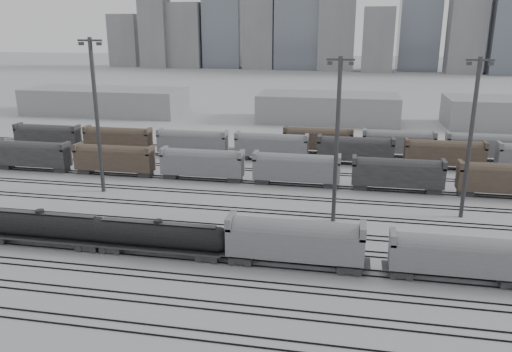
% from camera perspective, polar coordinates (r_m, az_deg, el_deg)
% --- Properties ---
extents(ground, '(900.00, 900.00, 0.00)m').
position_cam_1_polar(ground, '(59.99, -6.72, -9.77)').
color(ground, '#B9B9BE').
rests_on(ground, ground).
extents(tracks, '(220.00, 71.50, 0.16)m').
position_cam_1_polar(tracks, '(75.41, -2.74, -3.93)').
color(tracks, black).
rests_on(tracks, ground).
extents(tank_car_a, '(18.36, 3.06, 4.54)m').
position_cam_1_polar(tank_car_a, '(68.50, -23.29, -5.24)').
color(tank_car_a, black).
rests_on(tank_car_a, ground).
extents(tank_car_b, '(17.75, 2.96, 4.39)m').
position_cam_1_polar(tank_car_b, '(61.39, -11.04, -6.72)').
color(tank_car_b, black).
rests_on(tank_car_b, ground).
extents(hopper_car_a, '(15.70, 3.12, 5.61)m').
position_cam_1_polar(hopper_car_a, '(57.22, 4.46, -7.22)').
color(hopper_car_a, black).
rests_on(hopper_car_a, ground).
extents(hopper_car_b, '(14.28, 2.84, 5.11)m').
position_cam_1_polar(hopper_car_b, '(58.32, 22.02, -8.33)').
color(hopper_car_b, black).
rests_on(hopper_car_b, ground).
extents(light_mast_b, '(4.02, 0.64, 25.11)m').
position_cam_1_polar(light_mast_b, '(84.87, -17.77, 6.89)').
color(light_mast_b, '#353538').
rests_on(light_mast_b, ground).
extents(light_mast_c, '(3.68, 0.59, 22.98)m').
position_cam_1_polar(light_mast_c, '(68.86, 9.24, 4.38)').
color(light_mast_c, '#353538').
rests_on(light_mast_c, ground).
extents(light_mast_d, '(3.65, 0.58, 22.83)m').
position_cam_1_polar(light_mast_d, '(75.64, 23.34, 4.26)').
color(light_mast_d, '#353538').
rests_on(light_mast_d, ground).
extents(bg_string_near, '(151.00, 3.00, 5.60)m').
position_cam_1_polar(bg_string_near, '(86.84, 4.63, 0.72)').
color(bg_string_near, slate).
rests_on(bg_string_near, ground).
extents(bg_string_mid, '(151.00, 3.00, 5.60)m').
position_cam_1_polar(bg_string_mid, '(101.86, 11.26, 2.84)').
color(bg_string_mid, black).
rests_on(bg_string_mid, ground).
extents(bg_string_far, '(66.00, 3.00, 5.60)m').
position_cam_1_polar(bg_string_far, '(111.21, 20.33, 3.27)').
color(bg_string_far, brown).
rests_on(bg_string_far, ground).
extents(warehouse_left, '(50.00, 18.00, 8.00)m').
position_cam_1_polar(warehouse_left, '(166.60, -16.84, 8.18)').
color(warehouse_left, gray).
rests_on(warehouse_left, ground).
extents(warehouse_mid, '(40.00, 18.00, 8.00)m').
position_cam_1_polar(warehouse_mid, '(147.94, 8.21, 7.72)').
color(warehouse_mid, gray).
rests_on(warehouse_mid, ground).
extents(warehouse_right, '(35.00, 18.00, 8.00)m').
position_cam_1_polar(warehouse_right, '(153.92, 27.25, 6.40)').
color(warehouse_right, gray).
rests_on(warehouse_right, ground).
extents(skyline, '(316.00, 22.40, 95.00)m').
position_cam_1_polar(skyline, '(331.19, 10.40, 17.83)').
color(skyline, gray).
rests_on(skyline, ground).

